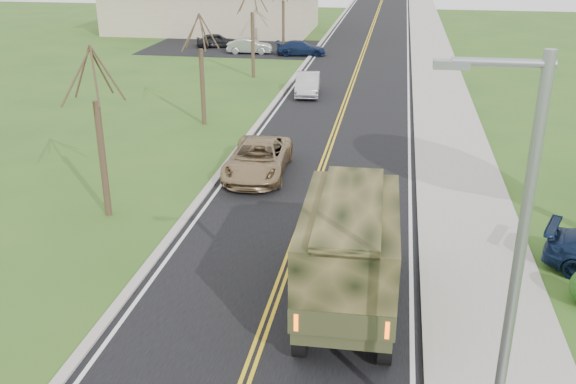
# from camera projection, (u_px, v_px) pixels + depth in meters

# --- Properties ---
(road) EXTENTS (8.00, 120.00, 0.01)m
(road) POSITION_uv_depth(u_px,v_px,m) (359.00, 64.00, 49.47)
(road) COLOR black
(road) RESTS_ON ground
(curb_right) EXTENTS (0.30, 120.00, 0.12)m
(curb_right) POSITION_uv_depth(u_px,v_px,m) (414.00, 65.00, 48.80)
(curb_right) COLOR #9E998E
(curb_right) RESTS_ON ground
(sidewalk_right) EXTENTS (3.20, 120.00, 0.10)m
(sidewalk_right) POSITION_uv_depth(u_px,v_px,m) (437.00, 66.00, 48.53)
(sidewalk_right) COLOR #9E998E
(sidewalk_right) RESTS_ON ground
(curb_left) EXTENTS (0.30, 120.00, 0.10)m
(curb_left) POSITION_uv_depth(u_px,v_px,m) (306.00, 62.00, 50.11)
(curb_left) COLOR #9E998E
(curb_left) RESTS_ON ground
(street_light) EXTENTS (1.65, 0.22, 8.00)m
(street_light) POSITION_uv_depth(u_px,v_px,m) (509.00, 278.00, 10.06)
(street_light) COLOR gray
(street_light) RESTS_ON ground
(bare_tree_a) EXTENTS (1.93, 2.26, 6.08)m
(bare_tree_a) POSITION_uv_depth(u_px,v_px,m) (101.00, 145.00, 22.19)
(bare_tree_a) COLOR #38281C
(bare_tree_a) RESTS_ON ground
(bare_tree_b) EXTENTS (1.83, 2.14, 5.73)m
(bare_tree_b) POSITION_uv_depth(u_px,v_px,m) (202.00, 78.00, 33.20)
(bare_tree_b) COLOR #38281C
(bare_tree_b) RESTS_ON ground
(bare_tree_c) EXTENTS (2.04, 2.39, 6.42)m
(bare_tree_c) POSITION_uv_depth(u_px,v_px,m) (253.00, 37.00, 44.05)
(bare_tree_c) COLOR #38281C
(bare_tree_c) RESTS_ON ground
(bare_tree_d) EXTENTS (1.88, 2.20, 5.91)m
(bare_tree_d) POSITION_uv_depth(u_px,v_px,m) (283.00, 19.00, 55.09)
(bare_tree_d) COLOR #38281C
(bare_tree_d) RESTS_ON ground
(commercial_building) EXTENTS (25.50, 21.50, 5.65)m
(commercial_building) POSITION_uv_depth(u_px,v_px,m) (214.00, 4.00, 65.55)
(commercial_building) COLOR tan
(commercial_building) RESTS_ON ground
(military_truck) EXTENTS (2.48, 6.78, 3.35)m
(military_truck) POSITION_uv_depth(u_px,v_px,m) (350.00, 244.00, 16.76)
(military_truck) COLOR black
(military_truck) RESTS_ON ground
(suv_champagne) EXTENTS (2.58, 5.25, 1.43)m
(suv_champagne) POSITION_uv_depth(u_px,v_px,m) (258.00, 159.00, 26.70)
(suv_champagne) COLOR #937853
(suv_champagne) RESTS_ON ground
(sedan_silver) EXTENTS (1.81, 4.20, 1.35)m
(sedan_silver) POSITION_uv_depth(u_px,v_px,m) (308.00, 84.00, 40.03)
(sedan_silver) COLOR #B8B7BD
(sedan_silver) RESTS_ON ground
(lot_car_dark) EXTENTS (3.88, 2.47, 1.23)m
(lot_car_dark) POSITION_uv_depth(u_px,v_px,m) (217.00, 40.00, 56.54)
(lot_car_dark) COLOR black
(lot_car_dark) RESTS_ON ground
(lot_car_silver) EXTENTS (3.83, 1.64, 1.23)m
(lot_car_silver) POSITION_uv_depth(u_px,v_px,m) (249.00, 46.00, 53.72)
(lot_car_silver) COLOR #A2A3A7
(lot_car_silver) RESTS_ON ground
(lot_car_navy) EXTENTS (4.28, 2.21, 1.19)m
(lot_car_navy) POSITION_uv_depth(u_px,v_px,m) (301.00, 48.00, 52.86)
(lot_car_navy) COLOR #101C3B
(lot_car_navy) RESTS_ON ground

